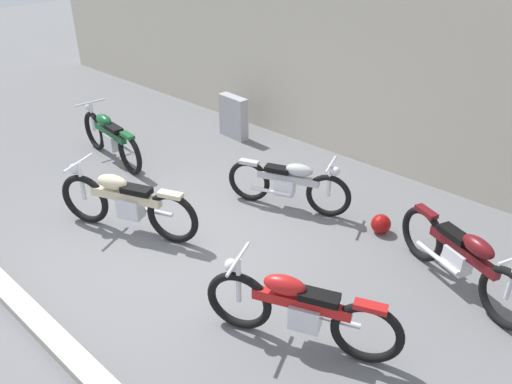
% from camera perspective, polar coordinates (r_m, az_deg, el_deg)
% --- Properties ---
extents(ground_plane, '(40.00, 40.00, 0.00)m').
position_cam_1_polar(ground_plane, '(6.95, -9.21, -6.10)').
color(ground_plane, slate).
extents(building_wall, '(18.00, 0.30, 3.41)m').
position_cam_1_polar(building_wall, '(9.03, 10.94, 14.25)').
color(building_wall, beige).
rests_on(building_wall, ground_plane).
extents(curb_strip, '(18.00, 0.24, 0.12)m').
position_cam_1_polar(curb_strip, '(6.21, -23.61, -12.94)').
color(curb_strip, '#B7B2A8').
rests_on(curb_strip, ground_plane).
extents(stone_marker, '(0.66, 0.25, 0.83)m').
position_cam_1_polar(stone_marker, '(9.98, -2.55, 8.42)').
color(stone_marker, '#9E9EA3').
rests_on(stone_marker, ground_plane).
extents(helmet, '(0.28, 0.28, 0.28)m').
position_cam_1_polar(helmet, '(7.28, 13.86, -3.51)').
color(helmet, maroon).
rests_on(helmet, ground_plane).
extents(motorcycle_silver, '(1.82, 0.86, 0.86)m').
position_cam_1_polar(motorcycle_silver, '(7.52, 3.71, 0.94)').
color(motorcycle_silver, black).
rests_on(motorcycle_silver, ground_plane).
extents(motorcycle_maroon, '(1.92, 0.97, 0.92)m').
position_cam_1_polar(motorcycle_maroon, '(6.38, 22.20, -6.92)').
color(motorcycle_maroon, black).
rests_on(motorcycle_maroon, ground_plane).
extents(motorcycle_green, '(2.05, 0.57, 0.92)m').
position_cam_1_polar(motorcycle_green, '(9.35, -16.05, 5.95)').
color(motorcycle_green, black).
rests_on(motorcycle_green, ground_plane).
extents(motorcycle_cream, '(2.04, 1.00, 0.97)m').
position_cam_1_polar(motorcycle_cream, '(7.15, -14.44, -1.13)').
color(motorcycle_cream, black).
rests_on(motorcycle_cream, ground_plane).
extents(motorcycle_red, '(1.95, 0.96, 0.93)m').
position_cam_1_polar(motorcycle_red, '(5.27, 4.87, -13.03)').
color(motorcycle_red, black).
rests_on(motorcycle_red, ground_plane).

